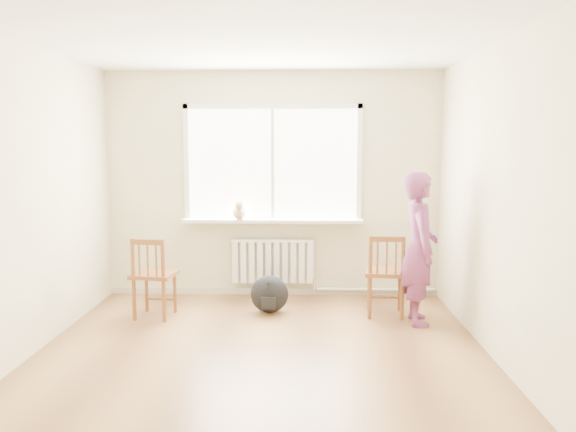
# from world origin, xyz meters

# --- Properties ---
(floor) EXTENTS (4.50, 4.50, 0.00)m
(floor) POSITION_xyz_m (0.00, 0.00, 0.00)
(floor) COLOR #9F7041
(floor) RESTS_ON ground
(ceiling) EXTENTS (4.50, 4.50, 0.00)m
(ceiling) POSITION_xyz_m (0.00, 0.00, 2.70)
(ceiling) COLOR white
(ceiling) RESTS_ON back_wall
(back_wall) EXTENTS (4.00, 0.01, 2.70)m
(back_wall) POSITION_xyz_m (0.00, 2.25, 1.35)
(back_wall) COLOR beige
(back_wall) RESTS_ON ground
(window) EXTENTS (2.12, 0.05, 1.42)m
(window) POSITION_xyz_m (0.00, 2.22, 1.66)
(window) COLOR white
(window) RESTS_ON back_wall
(windowsill) EXTENTS (2.15, 0.22, 0.04)m
(windowsill) POSITION_xyz_m (0.00, 2.14, 0.93)
(windowsill) COLOR white
(windowsill) RESTS_ON back_wall
(radiator) EXTENTS (1.00, 0.12, 0.55)m
(radiator) POSITION_xyz_m (0.00, 2.16, 0.44)
(radiator) COLOR white
(radiator) RESTS_ON back_wall
(heating_pipe) EXTENTS (1.40, 0.04, 0.04)m
(heating_pipe) POSITION_xyz_m (1.25, 2.19, 0.08)
(heating_pipe) COLOR silver
(heating_pipe) RESTS_ON back_wall
(baseboard) EXTENTS (4.00, 0.03, 0.08)m
(baseboard) POSITION_xyz_m (0.00, 2.23, 0.04)
(baseboard) COLOR beige
(baseboard) RESTS_ON ground
(chair_left) EXTENTS (0.48, 0.46, 0.87)m
(chair_left) POSITION_xyz_m (-1.22, 1.26, 0.44)
(chair_left) COLOR brown
(chair_left) RESTS_ON floor
(chair_right) EXTENTS (0.48, 0.46, 0.89)m
(chair_right) POSITION_xyz_m (1.25, 1.38, 0.45)
(chair_right) COLOR brown
(chair_right) RESTS_ON floor
(person) EXTENTS (0.38, 0.57, 1.56)m
(person) POSITION_xyz_m (1.55, 1.17, 0.78)
(person) COLOR #D14572
(person) RESTS_ON floor
(cat) EXTENTS (0.19, 0.38, 0.25)m
(cat) POSITION_xyz_m (-0.38, 2.06, 1.05)
(cat) COLOR beige
(cat) RESTS_ON windowsill
(backpack) EXTENTS (0.48, 0.41, 0.41)m
(backpack) POSITION_xyz_m (-0.00, 1.48, 0.21)
(backpack) COLOR black
(backpack) RESTS_ON floor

